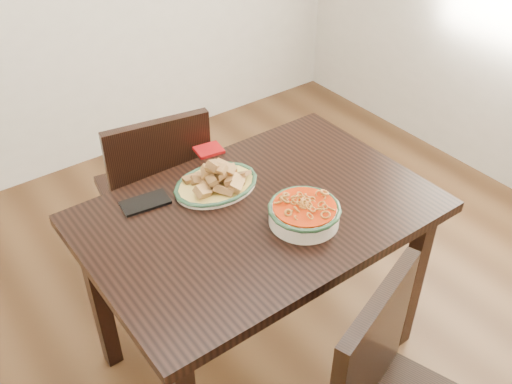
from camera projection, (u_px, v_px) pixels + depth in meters
floor at (274, 335)px, 2.44m from camera, size 3.50×3.50×0.00m
dining_table at (259, 231)px, 2.00m from camera, size 1.18×0.79×0.75m
chair_far at (157, 190)px, 2.44m from camera, size 0.49×0.49×0.89m
fish_plate at (216, 177)px, 2.01m from camera, size 0.31×0.24×0.11m
noodle_bowl at (304, 211)px, 1.86m from camera, size 0.24×0.24×0.08m
smartphone at (145, 203)px, 1.96m from camera, size 0.17×0.11×0.01m
napkin at (209, 150)px, 2.22m from camera, size 0.11×0.10×0.01m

